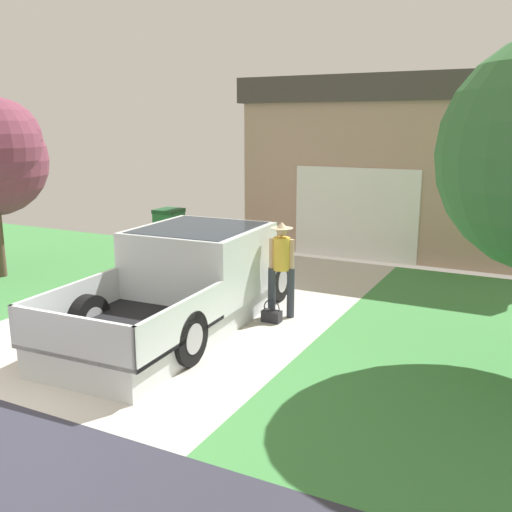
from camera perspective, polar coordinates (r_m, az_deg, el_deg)
name	(u,v)px	position (r m, az deg, el deg)	size (l,w,h in m)	color
pickup_truck	(195,279)	(9.99, -6.10, -2.24)	(2.35, 5.31, 1.60)	silver
person_with_hat	(281,263)	(9.97, 2.55, -0.68)	(0.45, 0.38, 1.70)	#333842
handbag	(272,315)	(9.95, 1.57, -5.89)	(0.33, 0.19, 0.40)	#232328
house_with_garage	(419,163)	(16.66, 15.86, 8.86)	(8.52, 5.33, 4.50)	tan
wheeled_trash_bin	(169,229)	(15.41, -8.62, 2.70)	(0.60, 0.72, 1.15)	#286B38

